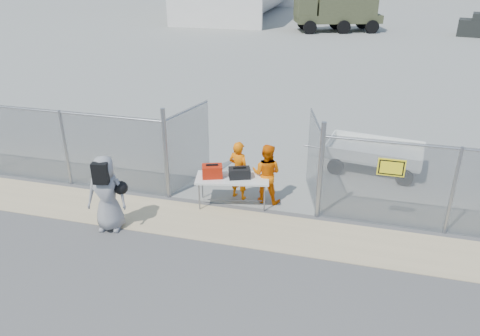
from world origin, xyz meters
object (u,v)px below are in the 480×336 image
(visitor, at_px, (107,193))
(utility_trailer, at_px, (374,156))
(security_worker_right, at_px, (266,174))
(folding_table, at_px, (233,191))
(security_worker_left, at_px, (239,170))

(visitor, relative_size, utility_trailer, 0.52)
(security_worker_right, bearing_deg, folding_table, 31.81)
(security_worker_right, relative_size, utility_trailer, 0.45)
(security_worker_left, height_order, security_worker_right, security_worker_left)
(security_worker_left, bearing_deg, folding_table, 100.20)
(security_worker_left, height_order, visitor, visitor)
(security_worker_left, bearing_deg, visitor, 59.39)
(security_worker_right, distance_m, visitor, 4.02)
(folding_table, xyz_separation_m, utility_trailer, (3.54, 3.21, 0.04))
(folding_table, distance_m, security_worker_left, 0.59)
(security_worker_right, relative_size, visitor, 0.86)
(security_worker_right, height_order, visitor, visitor)
(visitor, xyz_separation_m, utility_trailer, (6.06, 5.06, -0.50))
(security_worker_left, relative_size, security_worker_right, 1.00)
(security_worker_left, xyz_separation_m, utility_trailer, (3.48, 2.80, -0.37))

